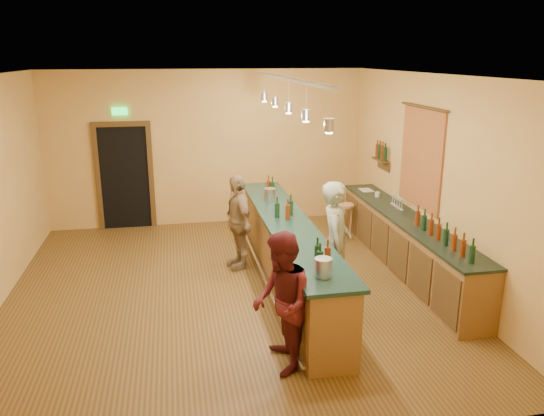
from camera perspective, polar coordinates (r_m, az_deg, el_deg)
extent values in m
plane|color=#543A18|center=(8.25, -4.83, -8.77)|extent=(7.00, 7.00, 0.00)
cube|color=silver|center=(7.49, -5.42, 14.03)|extent=(6.50, 7.00, 0.02)
cube|color=tan|center=(11.13, -6.95, 6.38)|extent=(6.50, 0.02, 3.20)
cube|color=tan|center=(4.43, -0.45, -8.82)|extent=(6.50, 0.02, 3.20)
cube|color=tan|center=(8.64, 16.88, 2.97)|extent=(0.02, 7.00, 3.20)
cube|color=black|center=(11.24, -15.53, 3.13)|extent=(0.95, 0.06, 2.10)
cube|color=#462C15|center=(11.28, -18.20, 2.96)|extent=(0.10, 0.08, 2.10)
cube|color=#462C15|center=(11.19, -12.86, 3.26)|extent=(0.10, 0.08, 2.10)
cube|color=#462C15|center=(11.03, -15.97, 8.68)|extent=(1.15, 0.08, 0.10)
cube|color=#19E54C|center=(11.00, -16.08, 9.96)|extent=(0.30, 0.04, 0.15)
cube|color=maroon|center=(8.93, 15.73, 5.11)|extent=(0.03, 1.40, 1.60)
cube|color=#462C15|center=(10.30, 11.60, 5.09)|extent=(0.16, 0.55, 0.03)
cube|color=#462C15|center=(10.35, 11.93, 4.56)|extent=(0.03, 0.55, 0.18)
cube|color=brown|center=(9.01, 14.12, -3.93)|extent=(0.55, 4.50, 0.90)
cube|color=black|center=(8.87, 14.33, -1.07)|extent=(0.60, 4.55, 0.04)
cylinder|color=silver|center=(9.99, 11.27, 1.45)|extent=(0.09, 0.09, 0.09)
cube|color=silver|center=(10.44, 10.09, 1.92)|extent=(0.22, 0.30, 0.01)
cube|color=brown|center=(8.19, 1.66, -5.11)|extent=(0.60, 5.00, 1.00)
cube|color=#15322B|center=(8.01, 1.69, -1.61)|extent=(0.70, 5.10, 0.05)
cylinder|color=silver|center=(8.26, -0.82, -7.54)|extent=(0.05, 5.00, 0.05)
cylinder|color=silver|center=(6.04, 5.53, -6.39)|extent=(0.20, 0.20, 0.22)
cylinder|color=silver|center=(9.10, -0.23, 1.45)|extent=(0.20, 0.20, 0.22)
cube|color=silver|center=(7.64, 1.83, 13.68)|extent=(0.06, 4.60, 0.05)
cylinder|color=silver|center=(5.72, 6.23, 10.85)|extent=(0.01, 0.01, 0.35)
cylinder|color=#A5A5AD|center=(5.74, 6.17, 8.86)|extent=(0.11, 0.11, 0.14)
cylinder|color=#FFEABF|center=(5.75, 6.14, 8.07)|extent=(0.08, 0.08, 0.02)
cylinder|color=silver|center=(6.68, 3.71, 11.66)|extent=(0.01, 0.01, 0.35)
cylinder|color=#A5A5AD|center=(6.70, 3.68, 9.96)|extent=(0.11, 0.11, 0.14)
cylinder|color=#FFEABF|center=(6.71, 3.67, 9.28)|extent=(0.08, 0.08, 0.02)
cylinder|color=silver|center=(7.65, 1.82, 12.26)|extent=(0.01, 0.01, 0.35)
cylinder|color=#A5A5AD|center=(7.67, 1.80, 10.77)|extent=(0.11, 0.11, 0.14)
cylinder|color=#FFEABF|center=(7.67, 1.80, 10.17)|extent=(0.08, 0.08, 0.02)
cylinder|color=silver|center=(8.63, 0.34, 12.71)|extent=(0.01, 0.01, 0.35)
cylinder|color=#A5A5AD|center=(8.64, 0.34, 11.38)|extent=(0.11, 0.11, 0.14)
cylinder|color=#FFEABF|center=(8.65, 0.34, 10.86)|extent=(0.08, 0.08, 0.02)
cylinder|color=silver|center=(9.61, -0.83, 13.06)|extent=(0.01, 0.01, 0.35)
cylinder|color=#A5A5AD|center=(9.62, -0.83, 11.87)|extent=(0.11, 0.11, 0.14)
cylinder|color=#FFEABF|center=(9.63, -0.82, 11.40)|extent=(0.08, 0.08, 0.02)
imported|color=gray|center=(7.58, 6.86, -3.79)|extent=(0.62, 0.76, 1.80)
imported|color=#59191E|center=(5.99, 1.03, -10.19)|extent=(0.64, 0.81, 1.63)
imported|color=#997A51|center=(8.83, -3.67, -1.47)|extent=(0.59, 1.00, 1.60)
cylinder|color=tan|center=(10.16, 7.80, 0.30)|extent=(0.36, 0.36, 0.04)
cylinder|color=tan|center=(10.31, 8.45, -1.64)|extent=(0.04, 0.04, 0.70)
cylinder|color=tan|center=(10.35, 7.16, -1.51)|extent=(0.04, 0.04, 0.70)
cylinder|color=tan|center=(10.14, 7.57, -1.91)|extent=(0.04, 0.04, 0.70)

